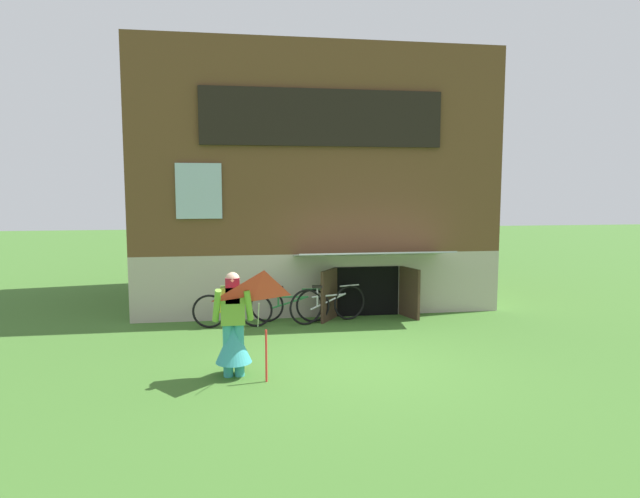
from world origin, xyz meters
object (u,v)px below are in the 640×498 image
at_px(bicycle_silver, 328,304).
at_px(person, 233,333).
at_px(bicycle_green, 290,305).
at_px(bicycle_yellow, 232,310).
at_px(kite, 265,299).

bearing_deg(bicycle_silver, person, -139.83).
distance_m(person, bicycle_silver, 3.52).
xyz_separation_m(bicycle_green, bicycle_yellow, (-1.14, -0.26, -0.01)).
bearing_deg(bicycle_green, kite, -91.18).
bearing_deg(kite, bicycle_green, 79.36).
relative_size(bicycle_silver, bicycle_yellow, 1.05).
height_order(person, bicycle_silver, person).
bearing_deg(person, kite, -40.76).
distance_m(kite, bicycle_yellow, 3.50).
height_order(person, kite, person).
xyz_separation_m(bicycle_silver, bicycle_yellow, (-1.91, -0.13, -0.03)).
bearing_deg(bicycle_green, person, -100.17).
bearing_deg(bicycle_silver, kite, -130.12).
bearing_deg(bicycle_green, bicycle_yellow, -157.88).
xyz_separation_m(person, bicycle_green, (1.10, 3.09, -0.28)).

